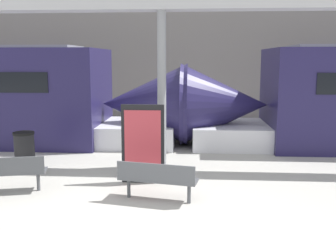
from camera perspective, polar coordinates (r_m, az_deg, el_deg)
name	(u,v)px	position (r m, az deg, el deg)	size (l,w,h in m)	color
station_wall	(175,65)	(17.32, 1.10, 7.61)	(56.00, 0.20, 5.00)	gray
bench_near	(157,177)	(7.36, -1.67, -9.49)	(1.61, 0.73, 0.80)	#4C4F54
bench_far	(2,171)	(8.50, -23.94, -7.76)	(1.77, 0.82, 0.80)	#4C4F54
trash_bin	(24,150)	(10.24, -21.03, -5.01)	(0.52, 0.52, 0.94)	black
poster_board	(143,144)	(8.38, -3.85, -4.37)	(0.95, 0.07, 1.78)	black
support_column_near	(162,91)	(9.52, -0.96, 3.75)	(0.23, 0.23, 3.95)	gray
canopy_beam	(162,5)	(9.58, -0.99, 16.46)	(28.00, 0.60, 0.28)	#B7B7BC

